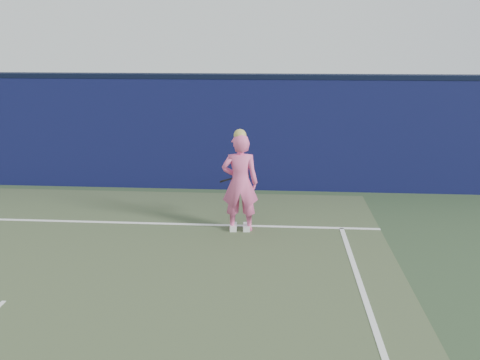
{
  "coord_description": "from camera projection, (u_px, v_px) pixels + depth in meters",
  "views": [
    {
      "loc": [
        3.56,
        -4.8,
        3.4
      ],
      "look_at": [
        2.95,
        3.82,
        0.94
      ],
      "focal_mm": 38.0,
      "sensor_mm": 36.0,
      "label": 1
    }
  ],
  "objects": [
    {
      "name": "racket",
      "position": [
        240.0,
        177.0,
        9.43
      ],
      "size": [
        0.56,
        0.16,
        0.3
      ],
      "rotation": [
        0.0,
        0.0,
        0.03
      ],
      "color": "black",
      "rests_on": "ground"
    },
    {
      "name": "player",
      "position": [
        240.0,
        183.0,
        9.0
      ],
      "size": [
        0.67,
        0.46,
        1.86
      ],
      "rotation": [
        0.0,
        0.0,
        3.2
      ],
      "color": "#ED5C97",
      "rests_on": "ground"
    },
    {
      "name": "backstop_wall",
      "position": [
        121.0,
        133.0,
        11.68
      ],
      "size": [
        24.0,
        0.4,
        2.5
      ],
      "primitive_type": "cube",
      "color": "#0D123D",
      "rests_on": "ground"
    },
    {
      "name": "wall_cap",
      "position": [
        117.0,
        76.0,
        11.32
      ],
      "size": [
        24.0,
        0.42,
        0.1
      ],
      "primitive_type": "cube",
      "color": "black",
      "rests_on": "backstop_wall"
    }
  ]
}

